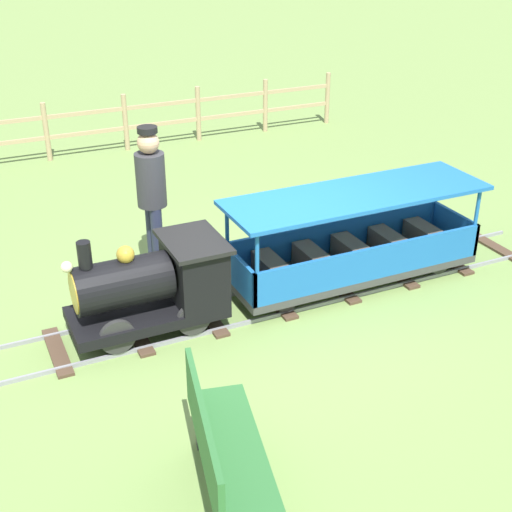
{
  "coord_description": "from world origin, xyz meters",
  "views": [
    {
      "loc": [
        -5.37,
        2.66,
        3.54
      ],
      "look_at": [
        0.0,
        0.15,
        0.55
      ],
      "focal_mm": 48.98,
      "sensor_mm": 36.0,
      "label": 1
    }
  ],
  "objects_px": {
    "locomotive": "(156,284)",
    "conductor_person": "(152,191)",
    "passenger_car": "(354,247)",
    "park_bench": "(225,455)"
  },
  "relations": [
    {
      "from": "passenger_car",
      "to": "park_bench",
      "type": "relative_size",
      "value": 1.99
    },
    {
      "from": "passenger_car",
      "to": "conductor_person",
      "type": "xyz_separation_m",
      "value": [
        1.04,
        1.78,
        0.54
      ]
    },
    {
      "from": "conductor_person",
      "to": "park_bench",
      "type": "xyz_separation_m",
      "value": [
        -3.26,
        0.58,
        -0.54
      ]
    },
    {
      "from": "locomotive",
      "to": "park_bench",
      "type": "height_order",
      "value": "locomotive"
    },
    {
      "from": "locomotive",
      "to": "conductor_person",
      "type": "relative_size",
      "value": 0.89
    },
    {
      "from": "conductor_person",
      "to": "passenger_car",
      "type": "bearing_deg",
      "value": -120.4
    },
    {
      "from": "conductor_person",
      "to": "park_bench",
      "type": "height_order",
      "value": "conductor_person"
    },
    {
      "from": "passenger_car",
      "to": "park_bench",
      "type": "xyz_separation_m",
      "value": [
        -2.22,
        2.36,
        -0.0
      ]
    },
    {
      "from": "passenger_car",
      "to": "locomotive",
      "type": "bearing_deg",
      "value": 90.0
    },
    {
      "from": "conductor_person",
      "to": "park_bench",
      "type": "distance_m",
      "value": 3.36
    }
  ]
}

